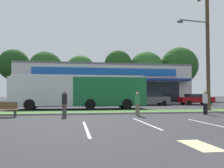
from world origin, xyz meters
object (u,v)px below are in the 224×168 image
at_px(bus_stop_bench, 5,109).
at_px(car_1, 196,99).
at_px(pedestrian_near_bench, 138,104).
at_px(pedestrian_by_pole, 64,103).
at_px(car_0, 99,99).
at_px(city_bus, 79,91).
at_px(pedestrian_far, 205,103).
at_px(car_2, 45,100).
at_px(car_3, 152,99).
at_px(utility_pole, 206,45).

distance_m(bus_stop_bench, car_1, 24.50).
distance_m(pedestrian_near_bench, pedestrian_by_pole, 4.85).
distance_m(car_0, pedestrian_by_pole, 14.44).
xyz_separation_m(city_bus, pedestrian_by_pole, (-1.17, -7.67, -0.91)).
xyz_separation_m(bus_stop_bench, pedestrian_far, (13.61, -0.40, 0.34)).
distance_m(car_2, pedestrian_by_pole, 13.99).
bearing_deg(pedestrian_by_pole, pedestrian_far, -164.66).
bearing_deg(pedestrian_near_bench, car_3, 164.43).
relative_size(city_bus, car_3, 2.87).
xyz_separation_m(city_bus, car_2, (-3.88, 6.06, -1.03)).
xyz_separation_m(city_bus, bus_stop_bench, (-4.91, -7.29, -1.26)).
bearing_deg(pedestrian_by_pole, bus_stop_bench, 9.75).
relative_size(utility_pole, pedestrian_by_pole, 6.10).
bearing_deg(pedestrian_near_bench, bus_stop_bench, -86.75).
bearing_deg(car_1, pedestrian_far, -116.18).
relative_size(pedestrian_by_pole, pedestrian_far, 1.02).
distance_m(utility_pole, bus_stop_bench, 16.16).
bearing_deg(city_bus, pedestrian_far, 138.68).
bearing_deg(pedestrian_near_bench, utility_pole, 117.81).
bearing_deg(city_bus, bus_stop_bench, 56.18).
xyz_separation_m(car_0, pedestrian_near_bench, (1.09, -14.10, -0.01)).
bearing_deg(car_3, pedestrian_far, 87.34).
distance_m(car_1, pedestrian_near_bench, 18.36).
distance_m(bus_stop_bench, car_2, 13.39).
relative_size(bus_stop_bench, pedestrian_near_bench, 1.00).
bearing_deg(city_bus, pedestrian_near_bench, 115.33).
relative_size(utility_pole, car_0, 2.34).
bearing_deg(city_bus, car_2, -57.21).
distance_m(car_2, pedestrian_near_bench, 15.80).
relative_size(car_3, pedestrian_by_pole, 2.63).
xyz_separation_m(car_0, car_2, (-6.47, -0.23, -0.07)).
distance_m(utility_pole, pedestrian_near_bench, 8.54).
bearing_deg(car_3, utility_pole, 95.00).
distance_m(utility_pole, car_3, 12.20).
height_order(city_bus, pedestrian_far, city_bus).
bearing_deg(utility_pole, bus_stop_bench, -172.43).
bearing_deg(car_0, car_3, -2.90).
bearing_deg(pedestrian_near_bench, pedestrian_by_pole, -85.04).
height_order(car_0, pedestrian_far, pedestrian_far).
relative_size(utility_pole, car_2, 2.28).
distance_m(car_1, pedestrian_by_pole, 21.71).
bearing_deg(car_1, car_2, -179.57).
bearing_deg(pedestrian_by_pole, pedestrian_near_bench, -166.35).
bearing_deg(car_2, utility_pole, 141.42).
relative_size(bus_stop_bench, pedestrian_far, 0.96).
relative_size(utility_pole, city_bus, 0.81).
bearing_deg(bus_stop_bench, pedestrian_near_bench, 176.47).
xyz_separation_m(car_3, pedestrian_by_pole, (-10.50, -13.61, 0.04)).
bearing_deg(car_1, car_0, 179.65).
bearing_deg(bus_stop_bench, pedestrian_far, 178.33).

